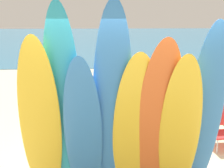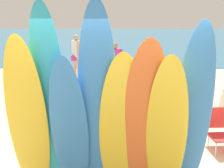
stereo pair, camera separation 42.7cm
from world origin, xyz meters
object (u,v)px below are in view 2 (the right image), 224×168
at_px(surfboard_yellow_6, 166,134).
at_px(beachgoer_by_water, 76,52).
at_px(beachgoer_near_rack, 115,61).
at_px(beach_chair_red, 220,127).
at_px(surfboard_orange_5, 145,126).
at_px(surfboard_blue_2, 70,133).
at_px(surfboard_blue_3, 98,111).
at_px(surfboard_rack, 110,153).
at_px(surfboard_blue_7, 192,118).
at_px(surfboard_teal_1, 51,110).
at_px(surfboard_yellow_4, 121,132).
at_px(surfboard_yellow_0, 28,124).

height_order(surfboard_yellow_6, beachgoer_by_water, surfboard_yellow_6).
relative_size(beachgoer_near_rack, beach_chair_red, 1.91).
height_order(surfboard_orange_5, beach_chair_red, surfboard_orange_5).
xyz_separation_m(surfboard_blue_2, beach_chair_red, (2.59, 1.92, -0.63)).
bearing_deg(surfboard_blue_2, beachgoer_near_rack, 90.61).
bearing_deg(surfboard_blue_2, surfboard_blue_3, 0.68).
distance_m(surfboard_rack, beachgoer_by_water, 8.62).
bearing_deg(surfboard_orange_5, surfboard_blue_7, 1.11).
distance_m(surfboard_orange_5, surfboard_yellow_6, 0.29).
bearing_deg(surfboard_blue_2, beach_chair_red, 41.41).
bearing_deg(surfboard_rack, beach_chair_red, 33.80).
bearing_deg(surfboard_blue_2, surfboard_rack, 50.66).
relative_size(surfboard_teal_1, surfboard_blue_7, 1.08).
xyz_separation_m(surfboard_rack, surfboard_orange_5, (0.45, -0.54, 0.62)).
bearing_deg(surfboard_yellow_6, surfboard_yellow_4, 179.31).
height_order(surfboard_rack, beach_chair_red, beach_chair_red).
height_order(surfboard_yellow_6, beach_chair_red, surfboard_yellow_6).
height_order(surfboard_rack, beachgoer_near_rack, beachgoer_near_rack).
distance_m(surfboard_blue_2, beach_chair_red, 3.28).
bearing_deg(surfboard_orange_5, surfboard_yellow_0, 177.00).
xyz_separation_m(surfboard_blue_3, beachgoer_near_rack, (0.18, 7.24, -0.47)).
bearing_deg(surfboard_orange_5, surfboard_yellow_4, 171.69).
height_order(surfboard_blue_3, beachgoer_by_water, surfboard_blue_3).
distance_m(surfboard_rack, surfboard_blue_7, 1.36).
xyz_separation_m(surfboard_teal_1, surfboard_orange_5, (1.19, -0.05, -0.20)).
xyz_separation_m(surfboard_yellow_4, beachgoer_by_water, (-1.70, 8.98, -0.09)).
relative_size(surfboard_orange_5, surfboard_yellow_6, 1.08).
height_order(surfboard_blue_2, beach_chair_red, surfboard_blue_2).
relative_size(surfboard_blue_2, beachgoer_near_rack, 1.40).
relative_size(surfboard_orange_5, beachgoer_by_water, 1.39).
distance_m(surfboard_yellow_6, beach_chair_red, 2.48).
xyz_separation_m(surfboard_rack, surfboard_yellow_6, (0.72, -0.57, 0.52)).
distance_m(beachgoer_near_rack, beachgoer_by_water, 2.39).
distance_m(surfboard_teal_1, surfboard_blue_3, 0.61).
xyz_separation_m(surfboard_blue_2, surfboard_yellow_4, (0.66, 0.01, 0.02)).
relative_size(surfboard_rack, surfboard_yellow_6, 1.15).
bearing_deg(surfboard_blue_7, surfboard_yellow_6, -170.41).
bearing_deg(beachgoer_by_water, beachgoer_near_rack, 9.52).
relative_size(surfboard_blue_2, surfboard_orange_5, 0.91).
bearing_deg(surfboard_yellow_6, surfboard_blue_3, -175.90).
distance_m(surfboard_yellow_4, beachgoer_by_water, 9.14).
bearing_deg(surfboard_yellow_4, surfboard_orange_5, -8.48).
xyz_separation_m(surfboard_teal_1, surfboard_yellow_6, (1.47, -0.08, -0.29)).
xyz_separation_m(surfboard_yellow_4, surfboard_blue_7, (0.89, 0.01, 0.18)).
bearing_deg(surfboard_teal_1, surfboard_blue_2, -3.29).
bearing_deg(surfboard_yellow_4, surfboard_rack, 104.15).
height_order(surfboard_teal_1, beachgoer_near_rack, surfboard_teal_1).
height_order(surfboard_blue_2, surfboard_blue_3, surfboard_blue_3).
distance_m(surfboard_blue_3, surfboard_yellow_6, 0.91).
bearing_deg(surfboard_rack, surfboard_yellow_6, -38.33).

